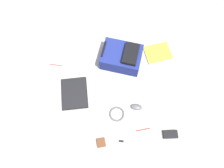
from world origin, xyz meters
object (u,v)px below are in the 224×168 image
earbud_pouch (101,143)px  usb_stick (121,141)px  pen_blue (56,65)px  computer_mouse (136,107)px  cable_coil (117,114)px  backpack (122,57)px  laptop (74,93)px  power_brick (170,134)px  pen_black (143,129)px  book_comic (158,53)px

earbud_pouch → usb_stick: (0.00, -0.18, -0.01)m
pen_blue → usb_stick: 1.01m
computer_mouse → cable_coil: (-0.05, 0.19, -0.01)m
pen_blue → backpack: bearing=-90.3°
computer_mouse → pen_blue: (0.50, 0.77, -0.01)m
laptop → earbud_pouch: bearing=-154.6°
power_brick → usb_stick: 0.45m
pen_blue → usb_stick: same height
earbud_pouch → cable_coil: bearing=-33.0°
cable_coil → pen_black: 0.28m
cable_coil → earbud_pouch: (-0.25, 0.17, 0.01)m
backpack → earbud_pouch: (-0.81, 0.26, -0.08)m
backpack → pen_black: size_ratio=3.45×
backpack → laptop: bearing=123.3°
cable_coil → usb_stick: cable_coil is taller
book_comic → earbud_pouch: bearing=143.6°
book_comic → pen_black: size_ratio=2.21×
laptop → pen_blue: 0.37m
cable_coil → power_brick: size_ratio=1.10×
book_comic → pen_blue: (-0.06, 1.06, -0.01)m
laptop → computer_mouse: same height
cable_coil → pen_blue: bearing=46.1°
laptop → earbud_pouch: 0.54m
power_brick → usb_stick: bearing=93.2°
laptop → pen_blue: bearing=29.3°
pen_black → pen_blue: size_ratio=1.01×
backpack → power_brick: bearing=-154.3°
pen_blue → book_comic: bearing=-86.9°
pen_black → pen_blue: pen_black is taller
laptop → usb_stick: size_ratio=7.37×
backpack → pen_blue: backpack is taller
computer_mouse → cable_coil: computer_mouse is taller
computer_mouse → earbud_pouch: bearing=141.9°
pen_blue → usb_stick: size_ratio=2.98×
power_brick → earbud_pouch: (-0.03, 0.63, -0.00)m
pen_black → backpack: bearing=10.5°
usb_stick → cable_coil: bearing=3.6°
cable_coil → pen_black: bearing=-125.9°
backpack → laptop: 0.59m
backpack → book_comic: (0.06, -0.38, -0.08)m
usb_stick → backpack: bearing=-5.4°
pen_blue → earbud_pouch: bearing=-153.0°
laptop → computer_mouse: (-0.18, -0.58, 0.00)m
pen_black → power_brick: bearing=-105.0°
backpack → usb_stick: backpack is taller
laptop → power_brick: (-0.46, -0.86, 0.00)m
computer_mouse → pen_blue: size_ratio=0.81×
laptop → cable_coil: size_ratio=2.26×
backpack → pen_black: (-0.72, -0.13, -0.09)m
book_comic → pen_black: bearing=162.1°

